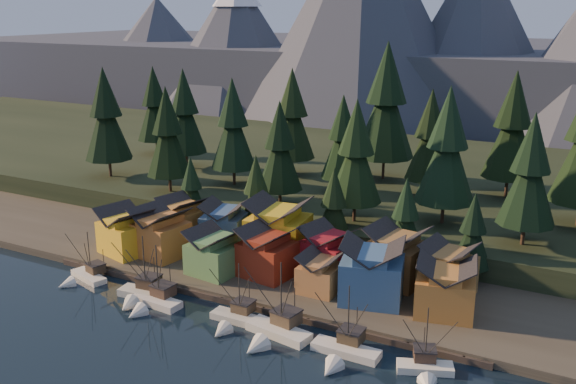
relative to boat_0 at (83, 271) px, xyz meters
The scene contains 44 objects.
ground 32.87m from the boat_0, 19.17° to the right, with size 500.00×500.00×0.00m, color black.
shore_strip 42.62m from the boat_0, 43.31° to the left, with size 400.00×50.00×1.50m, color #383429.
hillside 85.08m from the boat_0, 68.63° to the left, with size 420.00×100.00×6.00m, color black.
dock 31.55m from the boat_0, 10.46° to the left, with size 80.00×4.00×1.00m, color #453A31.
mountain_ridge 206.00m from the boat_0, 82.47° to the left, with size 560.00×190.00×90.00m.
boat_0 is the anchor object (origin of this frame).
boat_1 14.12m from the boat_0, ahead, with size 9.34×10.00×12.07m.
boat_2 17.93m from the boat_0, ahead, with size 9.30×9.99×11.59m.
boat_3 32.82m from the boat_0, ahead, with size 9.11×9.91×10.72m.
boat_4 40.48m from the boat_0, ahead, with size 10.98×11.64×12.92m.
boat_5 51.67m from the boat_0, ahead, with size 10.16×11.06×11.52m.
boat_6 63.17m from the boat_0, ahead, with size 8.24×8.79×10.28m.
house_front_0 12.22m from the boat_0, 89.12° to the left, with size 10.83×10.48×8.97m.
house_front_1 15.80m from the boat_0, 62.17° to the left, with size 10.38×10.08×9.40m.
house_front_2 23.98m from the boat_0, 28.33° to the left, with size 9.24×9.30×8.13m.
house_front_3 33.40m from the boat_0, 26.08° to the left, with size 9.79×9.44×8.88m.
house_front_4 42.88m from the boat_0, 17.71° to the left, with size 6.43×6.94×6.58m.
house_front_5 51.78m from the boat_0, 15.27° to the left, with size 11.56×10.91×10.23m.
house_front_6 63.22m from the boat_0, 13.32° to the left, with size 10.35×9.97×8.82m.
house_back_0 23.68m from the boat_0, 77.24° to the left, with size 9.70×9.47×8.77m.
house_back_1 28.01m from the boat_0, 56.70° to the left, with size 9.72×9.80×9.11m.
house_back_2 36.22m from the boat_0, 40.08° to the left, with size 11.67×10.88×11.43m.
house_back_3 44.24m from the boat_0, 27.44° to the left, with size 10.23×9.54×8.77m.
house_back_4 55.76m from the boat_0, 23.80° to the left, with size 10.40×10.09×10.00m.
house_back_5 63.87m from the boat_0, 19.86° to the left, with size 9.11×9.19×8.93m.
tree_hill_0 55.00m from the boat_0, 126.94° to the left, with size 11.79×11.79×27.46m.
tree_hill_1 63.06m from the boat_0, 108.37° to the left, with size 11.30×11.30×26.32m.
tree_hill_2 42.09m from the boat_0, 103.59° to the left, with size 10.51×10.51×24.49m.
tree_hill_3 52.48m from the boat_0, 88.84° to the left, with size 11.06×11.06×25.76m.
tree_hill_4 67.54m from the boat_0, 82.02° to the left, with size 11.62×11.62×27.06m.
tree_hill_5 46.64m from the boat_0, 64.16° to the left, with size 9.83×9.83×22.89m.
tree_hill_6 62.80m from the boat_0, 63.53° to the left, with size 9.80×9.80×22.83m.
tree_hill_7 55.35m from the boat_0, 45.17° to the left, with size 10.60×10.60×24.70m.
tree_hill_8 77.95m from the boat_0, 53.68° to the left, with size 10.47×10.47×24.38m.
tree_hill_9 71.60m from the boat_0, 39.84° to the left, with size 11.74×11.74×27.34m.
tree_hill_10 94.33m from the boat_0, 48.61° to the left, with size 12.22×12.22×28.46m.
tree_hill_11 81.24m from the boat_0, 29.62° to the left, with size 10.42×10.42×24.26m.
tree_hill_15 80.89m from the boat_0, 66.48° to the left, with size 14.50×14.50×33.79m.
tree_hill_16 78.80m from the boat_0, 118.83° to the left, with size 10.87×10.87×25.33m.
tree_shore_0 30.50m from the boat_0, 84.14° to the left, with size 6.76×6.76×15.75m.
tree_shore_1 36.09m from the boat_0, 56.97° to the left, with size 7.66×7.66×17.85m.
tree_shore_2 47.25m from the boat_0, 39.07° to the left, with size 7.46×7.46×17.37m.
tree_shore_3 58.60m from the boat_0, 30.31° to the left, with size 7.34×7.34×17.09m.
tree_shore_4 69.04m from the boat_0, 25.24° to the left, with size 6.85×6.85×15.95m.
Camera 1 is at (51.07, -66.31, 47.78)m, focal length 40.00 mm.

